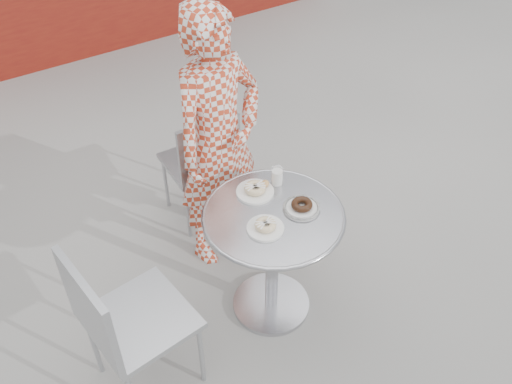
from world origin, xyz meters
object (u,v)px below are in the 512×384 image
seated_person (219,142)px  plate_near (265,226)px  plate_checker (302,207)px  milk_cup (277,177)px  plate_far (256,189)px  chair_left (143,344)px  bistro_table (273,239)px  chair_far (201,184)px

seated_person → plate_near: (-0.12, -0.67, -0.06)m
plate_checker → milk_cup: size_ratio=1.86×
plate_far → plate_near: plate_far is taller
plate_checker → plate_far: bearing=118.9°
milk_cup → chair_left: bearing=-166.2°
seated_person → chair_left: bearing=-155.3°
bistro_table → seated_person: seated_person is taller
plate_far → milk_cup: 0.14m
plate_near → plate_checker: (0.24, 0.02, -0.00)m
chair_far → plate_far: chair_far is taller
chair_far → plate_checker: (0.10, -0.98, 0.50)m
chair_far → bistro_table: bearing=89.3°
plate_checker → bistro_table: bearing=162.8°
chair_far → seated_person: seated_person is taller
seated_person → plate_near: 0.68m
milk_cup → chair_far: bearing=98.2°
plate_far → milk_cup: bearing=0.2°
bistro_table → milk_cup: (0.15, 0.19, 0.23)m
plate_checker → milk_cup: (0.01, 0.24, 0.03)m
bistro_table → plate_checker: bearing=-17.2°
chair_left → plate_checker: bearing=-96.9°
bistro_table → seated_person: size_ratio=0.46×
seated_person → plate_checker: bearing=-92.3°
plate_far → chair_left: bearing=-164.1°
plate_near → chair_far: bearing=82.1°
plate_far → plate_near: 0.28m
chair_far → seated_person: 0.66m
chair_far → chair_left: 1.30m
chair_left → plate_near: chair_left is taller
plate_near → chair_left: bearing=178.1°
bistro_table → plate_far: (0.01, 0.19, 0.21)m
chair_far → chair_left: (-0.86, -0.98, 0.03)m
bistro_table → plate_checker: (0.15, -0.05, 0.20)m
seated_person → milk_cup: size_ratio=15.87×
bistro_table → plate_far: 0.28m
seated_person → plate_far: 0.41m
bistro_table → chair_left: chair_left is taller
milk_cup → plate_near: bearing=-133.5°
chair_left → milk_cup: chair_left is taller
chair_left → seated_person: size_ratio=0.59×
chair_far → plate_near: chair_far is taller
chair_left → plate_checker: size_ratio=5.02×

